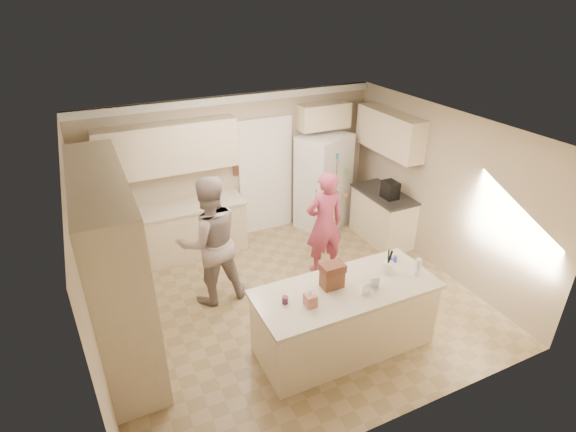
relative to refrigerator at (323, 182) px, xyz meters
name	(u,v)px	position (x,y,z in m)	size (l,w,h in m)	color
floor	(292,302)	(-1.59, -1.95, -0.91)	(5.20, 4.60, 0.02)	#917C5A
ceiling	(293,131)	(-1.59, -1.95, 1.71)	(5.20, 4.60, 0.02)	white
wall_back	(236,169)	(-1.59, 0.36, 0.40)	(5.20, 0.02, 2.60)	tan
wall_front	(399,330)	(-1.59, -4.26, 0.40)	(5.20, 0.02, 2.60)	tan
wall_left	(85,272)	(-4.20, -1.95, 0.40)	(0.02, 4.60, 2.60)	tan
wall_right	(441,191)	(1.02, -1.95, 0.40)	(0.02, 4.60, 2.60)	tan
crown_back	(233,99)	(-1.59, 0.31, 1.63)	(5.20, 0.08, 0.12)	white
pantry_bank	(114,266)	(-3.89, -1.75, 0.28)	(0.60, 2.60, 2.35)	beige
back_base_cab	(180,232)	(-2.74, 0.05, -0.46)	(2.20, 0.60, 0.88)	beige
back_countertop	(177,209)	(-2.74, 0.04, 0.00)	(2.24, 0.63, 0.04)	#C0B4A3
back_upper_cab	(168,148)	(-2.74, 0.17, 1.00)	(2.20, 0.35, 0.80)	beige
doorway_opening	(265,177)	(-1.04, 0.33, 0.15)	(0.90, 0.06, 2.10)	black
doorway_casing	(266,178)	(-1.04, 0.29, 0.15)	(1.02, 0.03, 2.22)	white
wall_frame_upper	(237,156)	(-1.57, 0.32, 0.65)	(0.15, 0.02, 0.20)	brown
wall_frame_lower	(237,170)	(-1.57, 0.32, 0.38)	(0.15, 0.02, 0.20)	brown
refrigerator	(323,182)	(0.00, 0.00, 0.00)	(0.90, 0.70, 1.80)	white
fridge_seam	(333,189)	(0.00, -0.35, 0.00)	(0.01, 0.02, 1.78)	gray
fridge_dispenser	(323,178)	(-0.22, -0.37, 0.25)	(0.22, 0.03, 0.35)	black
fridge_handle_l	(331,182)	(-0.05, -0.37, 0.15)	(0.02, 0.02, 0.85)	silver
fridge_handle_r	(336,181)	(0.05, -0.37, 0.15)	(0.02, 0.02, 0.85)	silver
over_fridge_cab	(324,116)	(0.06, 0.17, 1.20)	(0.95, 0.35, 0.45)	beige
right_base_cab	(382,217)	(0.71, -0.95, -0.46)	(0.60, 1.20, 0.88)	beige
right_countertop	(384,194)	(0.70, -0.95, 0.00)	(0.63, 1.24, 0.04)	#2D2B28
right_upper_cab	(390,132)	(0.83, -0.75, 1.05)	(0.35, 1.50, 0.70)	beige
coffee_maker	(390,190)	(0.66, -1.15, 0.17)	(0.22, 0.28, 0.30)	black
island_base	(344,319)	(-1.39, -3.05, -0.46)	(2.20, 0.90, 0.88)	beige
island_top	(346,289)	(-1.39, -3.05, 0.00)	(2.28, 0.96, 0.05)	#C0B4A3
utensil_crock	(388,268)	(-0.74, -3.00, 0.10)	(0.13, 0.13, 0.15)	white
tissue_box	(310,300)	(-1.94, -3.15, 0.10)	(0.13, 0.13, 0.14)	#C16D64
tissue_plume	(311,292)	(-1.94, -3.15, 0.20)	(0.08, 0.08, 0.08)	white
dollhouse_body	(332,279)	(-1.54, -2.95, 0.14)	(0.26, 0.18, 0.22)	brown
dollhouse_roof	(333,268)	(-1.54, -2.95, 0.30)	(0.28, 0.20, 0.10)	#592D1E
jam_jar	(285,300)	(-2.19, -3.00, 0.07)	(0.07, 0.07, 0.09)	#59263F
greeting_card_a	(367,288)	(-1.24, -3.25, 0.11)	(0.12, 0.01, 0.16)	white
greeting_card_b	(375,283)	(-1.09, -3.20, 0.11)	(0.12, 0.01, 0.16)	silver
water_bottle	(418,267)	(-0.44, -3.20, 0.14)	(0.07, 0.07, 0.24)	silver
shaker_salt	(391,260)	(-0.57, -2.83, 0.07)	(0.05, 0.05, 0.09)	#3B4EB5
shaker_pepper	(395,259)	(-0.50, -2.83, 0.07)	(0.05, 0.05, 0.09)	#3B4EB5
teen_boy	(210,241)	(-2.59, -1.35, 0.08)	(0.95, 0.74, 1.95)	#9C9593
teen_girl	(324,224)	(-0.77, -1.41, -0.03)	(0.63, 0.41, 1.73)	#B14551
fridge_magnets	(333,189)	(0.00, -0.36, 0.00)	(0.76, 0.02, 1.44)	tan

